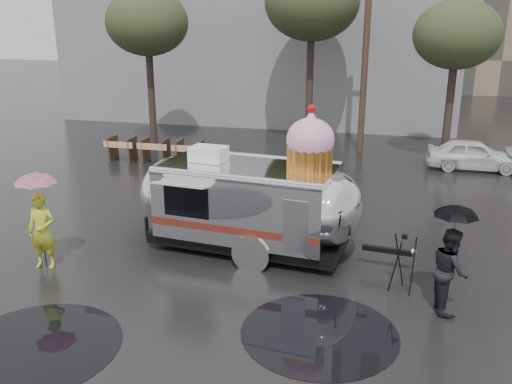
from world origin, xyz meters
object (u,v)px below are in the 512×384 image
(airstream_trailer, at_px, (252,199))
(tripod, at_px, (403,259))
(person_left, at_px, (42,231))
(person_right, at_px, (450,270))

(airstream_trailer, height_order, tripod, airstream_trailer)
(airstream_trailer, bearing_deg, person_left, -148.06)
(person_left, height_order, person_right, person_left)
(person_right, bearing_deg, tripod, 47.29)
(tripod, bearing_deg, person_left, -161.44)
(person_right, bearing_deg, person_left, 82.06)
(person_left, relative_size, tripod, 1.38)
(airstream_trailer, height_order, person_right, airstream_trailer)
(tripod, bearing_deg, airstream_trailer, 172.50)
(airstream_trailer, bearing_deg, person_right, -17.09)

